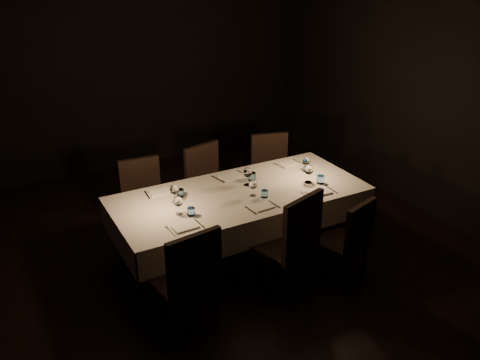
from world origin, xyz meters
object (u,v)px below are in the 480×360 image
dining_table (240,199)px  chair_far_center (208,183)px  chair_near_center (290,240)px  chair_far_right (271,170)px  chair_near_left (188,277)px  chair_near_right (349,237)px  chair_far_left (144,197)px

dining_table → chair_far_center: size_ratio=2.63×
chair_near_center → chair_far_right: (0.76, 1.54, -0.05)m
chair_near_left → chair_near_center: 1.02m
chair_far_center → chair_near_center: bearing=-100.5°
chair_near_right → chair_far_right: 1.66m
chair_far_center → chair_far_left: bearing=163.9°
chair_near_center → dining_table: bearing=-99.0°
dining_table → chair_near_right: chair_near_right is taller
chair_near_left → chair_far_center: 1.86m
chair_near_right → chair_far_right: size_ratio=0.93×
dining_table → chair_far_center: (0.04, 0.83, -0.16)m
chair_near_left → chair_near_right: chair_near_left is taller
chair_far_left → chair_far_center: bearing=1.3°
chair_near_right → chair_far_left: size_ratio=0.95×
chair_far_center → chair_far_right: (0.84, -0.02, -0.01)m
chair_near_left → chair_near_center: (1.02, 0.04, 0.02)m
chair_near_right → chair_far_left: 2.23m
chair_near_center → chair_near_right: chair_near_center is taller
chair_near_left → chair_near_center: chair_near_center is taller
chair_near_center → chair_far_left: 1.80m
chair_near_right → dining_table: bearing=-66.4°
dining_table → chair_near_center: bearing=-81.2°
chair_near_right → chair_far_left: (-1.44, 1.70, 0.02)m
chair_far_center → chair_far_right: chair_far_center is taller
chair_far_left → chair_far_right: size_ratio=0.98×
chair_near_center → chair_far_left: (-0.83, 1.60, -0.06)m
chair_near_center → chair_far_center: 1.56m
dining_table → chair_far_left: (-0.72, 0.86, -0.18)m
chair_far_right → chair_near_left: bearing=-123.1°
chair_far_left → chair_far_right: chair_far_right is taller
chair_near_left → chair_near_right: size_ratio=1.14×
dining_table → chair_near_center: chair_near_center is taller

